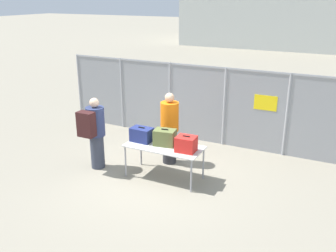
{
  "coord_description": "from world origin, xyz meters",
  "views": [
    {
      "loc": [
        3.89,
        -7.0,
        4.04
      ],
      "look_at": [
        0.09,
        0.58,
        1.05
      ],
      "focal_mm": 40.0,
      "sensor_mm": 36.0,
      "label": 1
    }
  ],
  "objects_px": {
    "suitcase_olive": "(165,137)",
    "suitcase_red": "(186,144)",
    "suitcase_navy": "(142,135)",
    "utility_trailer": "(294,114)",
    "traveler_hooded": "(94,131)",
    "security_worker_near": "(170,127)",
    "inspection_table": "(164,148)"
  },
  "relations": [
    {
      "from": "traveler_hooded",
      "to": "security_worker_near",
      "type": "bearing_deg",
      "value": 33.82
    },
    {
      "from": "suitcase_olive",
      "to": "utility_trailer",
      "type": "height_order",
      "value": "suitcase_olive"
    },
    {
      "from": "utility_trailer",
      "to": "security_worker_near",
      "type": "bearing_deg",
      "value": -118.88
    },
    {
      "from": "suitcase_olive",
      "to": "suitcase_red",
      "type": "bearing_deg",
      "value": -10.9
    },
    {
      "from": "suitcase_red",
      "to": "traveler_hooded",
      "type": "relative_size",
      "value": 0.25
    },
    {
      "from": "inspection_table",
      "to": "suitcase_navy",
      "type": "xyz_separation_m",
      "value": [
        -0.6,
        0.03,
        0.22
      ]
    },
    {
      "from": "suitcase_navy",
      "to": "security_worker_near",
      "type": "relative_size",
      "value": 0.28
    },
    {
      "from": "suitcase_navy",
      "to": "traveler_hooded",
      "type": "height_order",
      "value": "traveler_hooded"
    },
    {
      "from": "inspection_table",
      "to": "suitcase_red",
      "type": "distance_m",
      "value": 0.61
    },
    {
      "from": "suitcase_olive",
      "to": "traveler_hooded",
      "type": "distance_m",
      "value": 1.74
    },
    {
      "from": "suitcase_olive",
      "to": "utility_trailer",
      "type": "distance_m",
      "value": 5.46
    },
    {
      "from": "utility_trailer",
      "to": "suitcase_navy",
      "type": "bearing_deg",
      "value": -118.13
    },
    {
      "from": "security_worker_near",
      "to": "traveler_hooded",
      "type": "bearing_deg",
      "value": 41.68
    },
    {
      "from": "suitcase_red",
      "to": "traveler_hooded",
      "type": "xyz_separation_m",
      "value": [
        -2.28,
        -0.26,
        0.01
      ]
    },
    {
      "from": "suitcase_olive",
      "to": "traveler_hooded",
      "type": "bearing_deg",
      "value": -167.81
    },
    {
      "from": "security_worker_near",
      "to": "suitcase_red",
      "type": "bearing_deg",
      "value": 138.49
    },
    {
      "from": "suitcase_navy",
      "to": "traveler_hooded",
      "type": "distance_m",
      "value": 1.16
    },
    {
      "from": "suitcase_navy",
      "to": "utility_trailer",
      "type": "xyz_separation_m",
      "value": [
        2.69,
        5.04,
        -0.55
      ]
    },
    {
      "from": "suitcase_red",
      "to": "suitcase_navy",
      "type": "bearing_deg",
      "value": 176.25
    },
    {
      "from": "suitcase_olive",
      "to": "utility_trailer",
      "type": "relative_size",
      "value": 0.12
    },
    {
      "from": "suitcase_navy",
      "to": "suitcase_olive",
      "type": "height_order",
      "value": "suitcase_olive"
    },
    {
      "from": "suitcase_red",
      "to": "security_worker_near",
      "type": "bearing_deg",
      "value": 134.14
    },
    {
      "from": "traveler_hooded",
      "to": "utility_trailer",
      "type": "bearing_deg",
      "value": 51.18
    },
    {
      "from": "suitcase_olive",
      "to": "traveler_hooded",
      "type": "relative_size",
      "value": 0.3
    },
    {
      "from": "inspection_table",
      "to": "suitcase_olive",
      "type": "relative_size",
      "value": 3.39
    },
    {
      "from": "suitcase_navy",
      "to": "suitcase_olive",
      "type": "xyz_separation_m",
      "value": [
        0.59,
        0.03,
        0.02
      ]
    },
    {
      "from": "suitcase_red",
      "to": "utility_trailer",
      "type": "relative_size",
      "value": 0.1
    },
    {
      "from": "traveler_hooded",
      "to": "utility_trailer",
      "type": "height_order",
      "value": "traveler_hooded"
    },
    {
      "from": "suitcase_olive",
      "to": "traveler_hooded",
      "type": "height_order",
      "value": "traveler_hooded"
    },
    {
      "from": "suitcase_olive",
      "to": "suitcase_red",
      "type": "relative_size",
      "value": 1.18
    },
    {
      "from": "inspection_table",
      "to": "security_worker_near",
      "type": "bearing_deg",
      "value": 108.04
    },
    {
      "from": "suitcase_olive",
      "to": "utility_trailer",
      "type": "bearing_deg",
      "value": 67.19
    }
  ]
}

